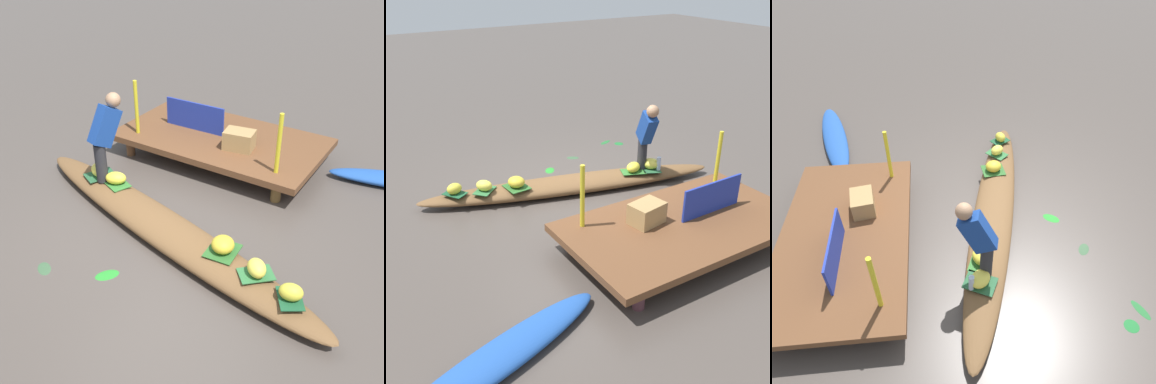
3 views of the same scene
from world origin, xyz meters
The scene contains 24 objects.
canal_water centered at (0.00, 0.00, 0.00)m, with size 40.00×40.00×0.00m, color #4C433D.
dock_platform centered at (-0.40, 2.20, 0.31)m, with size 3.20×1.80×0.37m.
vendor_boat centered at (0.00, 0.00, 0.12)m, with size 4.99×0.62×0.24m, color brown.
moored_boat centered at (2.52, 2.89, 0.09)m, with size 2.57×0.45×0.18m, color #214EA2.
leaf_mat_0 centered at (1.42, -0.28, 0.25)m, with size 0.36×0.25×0.01m, color #2F6C39.
banana_bunch_0 centered at (1.42, -0.28, 0.33)m, with size 0.26×0.19×0.17m, color #EBDA4B.
leaf_mat_1 centered at (-1.34, 0.39, 0.25)m, with size 0.40×0.30×0.01m, color #255835.
banana_bunch_1 centered at (-1.34, 0.39, 0.34)m, with size 0.29×0.23×0.18m, color #F9E651.
leaf_mat_2 centered at (1.85, -0.42, 0.25)m, with size 0.33×0.24×0.01m, color #1A502F.
banana_bunch_2 centered at (1.85, -0.42, 0.33)m, with size 0.24×0.18×0.17m, color gold.
leaf_mat_3 centered at (-1.00, 0.34, 0.25)m, with size 0.40×0.26×0.01m, color #32712F.
banana_bunch_3 centered at (-1.00, 0.34, 0.33)m, with size 0.28×0.20×0.16m, color yellow.
leaf_mat_4 centered at (0.94, -0.14, 0.25)m, with size 0.38×0.33×0.01m, color #2C6229.
banana_bunch_4 centered at (0.94, -0.14, 0.34)m, with size 0.27×0.26×0.18m, color gold.
vendor_person centered at (-1.18, 0.41, 0.93)m, with size 0.29×0.52×1.20m.
water_bottle centered at (-1.41, 0.52, 0.36)m, with size 0.07×0.07×0.24m, color silver.
market_banner centered at (-0.90, 2.20, 0.60)m, with size 1.05×0.03×0.45m, color #1F329E.
railing_post_west centered at (-1.60, 1.60, 0.80)m, with size 0.06×0.06×0.86m, color yellow.
railing_post_east centered at (0.80, 1.60, 0.80)m, with size 0.06×0.06×0.86m, color yellow.
produce_crate centered at (0.03, 1.97, 0.51)m, with size 0.44×0.32×0.29m, color #A5804E.
drifting_plant_0 centered at (-0.07, -0.93, 0.00)m, with size 0.27×0.16×0.01m, color #278D2B.
drifting_plant_1 centered at (-1.77, -1.61, 0.00)m, with size 0.31×0.11×0.01m, color #23662F.
drifting_plant_2 centered at (-1.97, -1.40, 0.00)m, with size 0.18×0.19×0.01m, color #1D6A2D.
drifting_plant_3 centered at (-0.75, -1.23, 0.00)m, with size 0.24×0.14×0.01m, color #385A3A.
Camera 2 is at (3.61, 6.13, 3.52)m, focal length 44.26 mm.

